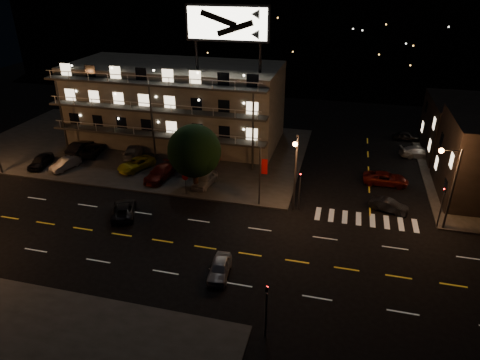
% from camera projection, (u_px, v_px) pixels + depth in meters
% --- Properties ---
extents(ground, '(140.00, 140.00, 0.00)m').
position_uv_depth(ground, '(184.00, 244.00, 37.56)').
color(ground, black).
rests_on(ground, ground).
extents(curb_nw, '(44.00, 24.00, 0.15)m').
position_uv_depth(curb_nw, '(140.00, 146.00, 57.99)').
color(curb_nw, '#31312F').
rests_on(curb_nw, ground).
extents(motel, '(28.00, 13.80, 18.10)m').
position_uv_depth(motel, '(176.00, 103.00, 58.12)').
color(motel, gray).
rests_on(motel, ground).
extents(hill_backdrop, '(120.00, 25.00, 24.00)m').
position_uv_depth(hill_backdrop, '(269.00, 20.00, 93.46)').
color(hill_backdrop, black).
rests_on(hill_backdrop, ground).
extents(streetlight_nc, '(0.44, 1.92, 8.00)m').
position_uv_depth(streetlight_nc, '(295.00, 167.00, 40.37)').
color(streetlight_nc, '#2D2D30').
rests_on(streetlight_nc, ground).
extents(streetlight_ne, '(1.92, 0.44, 8.00)m').
position_uv_depth(streetlight_ne, '(450.00, 181.00, 37.67)').
color(streetlight_ne, '#2D2D30').
rests_on(streetlight_ne, ground).
extents(signal_nw, '(0.20, 0.27, 4.60)m').
position_uv_depth(signal_nw, '(300.00, 187.00, 41.81)').
color(signal_nw, '#2D2D30').
rests_on(signal_nw, ground).
extents(signal_sw, '(0.20, 0.27, 4.60)m').
position_uv_depth(signal_sw, '(266.00, 306.00, 27.06)').
color(signal_sw, '#2D2D30').
rests_on(signal_sw, ground).
extents(signal_ne, '(0.27, 0.20, 4.60)m').
position_uv_depth(signal_ne, '(442.00, 203.00, 38.94)').
color(signal_ne, '#2D2D30').
rests_on(signal_ne, ground).
extents(banner_north, '(0.83, 0.16, 6.40)m').
position_uv_depth(banner_north, '(261.00, 175.00, 42.21)').
color(banner_north, '#2D2D30').
rests_on(banner_north, ground).
extents(stop_sign, '(0.91, 0.11, 2.61)m').
position_uv_depth(stop_sign, '(185.00, 181.00, 44.91)').
color(stop_sign, '#2D2D30').
rests_on(stop_sign, ground).
extents(tree, '(5.84, 5.62, 7.35)m').
position_uv_depth(tree, '(194.00, 152.00, 44.63)').
color(tree, black).
rests_on(tree, curb_nw).
extents(lot_car_0, '(2.22, 4.29, 1.40)m').
position_uv_depth(lot_car_0, '(41.00, 161.00, 51.73)').
color(lot_car_0, black).
rests_on(lot_car_0, curb_nw).
extents(lot_car_1, '(2.32, 4.12, 1.28)m').
position_uv_depth(lot_car_1, '(65.00, 164.00, 51.08)').
color(lot_car_1, gray).
rests_on(lot_car_1, curb_nw).
extents(lot_car_2, '(3.94, 5.22, 1.32)m').
position_uv_depth(lot_car_2, '(136.00, 164.00, 51.03)').
color(lot_car_2, yellow).
rests_on(lot_car_2, curb_nw).
extents(lot_car_3, '(2.57, 5.12, 1.43)m').
position_uv_depth(lot_car_3, '(160.00, 173.00, 48.63)').
color(lot_car_3, '#63140E').
rests_on(lot_car_3, curb_nw).
extents(lot_car_4, '(2.18, 4.24, 1.38)m').
position_uv_depth(lot_car_4, '(205.00, 179.00, 47.20)').
color(lot_car_4, gray).
rests_on(lot_car_4, curb_nw).
extents(lot_car_5, '(1.88, 4.76, 1.54)m').
position_uv_depth(lot_car_5, '(80.00, 147.00, 55.43)').
color(lot_car_5, black).
rests_on(lot_car_5, curb_nw).
extents(lot_car_6, '(3.05, 5.09, 1.32)m').
position_uv_depth(lot_car_6, '(92.00, 149.00, 55.08)').
color(lot_car_6, black).
rests_on(lot_car_6, curb_nw).
extents(lot_car_7, '(3.07, 5.37, 1.47)m').
position_uv_depth(lot_car_7, '(134.00, 151.00, 54.58)').
color(lot_car_7, gray).
rests_on(lot_car_7, curb_nw).
extents(lot_car_8, '(1.71, 3.86, 1.29)m').
position_uv_depth(lot_car_8, '(185.00, 158.00, 52.72)').
color(lot_car_8, black).
rests_on(lot_car_8, curb_nw).
extents(lot_car_9, '(1.57, 4.31, 1.41)m').
position_uv_depth(lot_car_9, '(210.00, 161.00, 51.78)').
color(lot_car_9, '#63140E').
rests_on(lot_car_9, curb_nw).
extents(side_car_0, '(3.98, 2.37, 1.24)m').
position_uv_depth(side_car_0, '(389.00, 206.00, 42.45)').
color(side_car_0, black).
rests_on(side_car_0, ground).
extents(side_car_1, '(4.94, 2.29, 1.37)m').
position_uv_depth(side_car_1, '(386.00, 179.00, 47.75)').
color(side_car_1, '#63140E').
rests_on(side_car_1, ground).
extents(side_car_2, '(5.12, 3.00, 1.39)m').
position_uv_depth(side_car_2, '(419.00, 152.00, 54.63)').
color(side_car_2, gray).
rests_on(side_car_2, ground).
extents(side_car_3, '(3.72, 1.53, 1.26)m').
position_uv_depth(side_car_3, '(406.00, 136.00, 59.93)').
color(side_car_3, black).
rests_on(side_car_3, ground).
extents(road_car_east, '(1.89, 3.92, 1.29)m').
position_uv_depth(road_car_east, '(220.00, 268.00, 33.56)').
color(road_car_east, gray).
rests_on(road_car_east, ground).
extents(road_car_west, '(3.71, 5.07, 1.28)m').
position_uv_depth(road_car_west, '(124.00, 210.00, 41.70)').
color(road_car_west, black).
rests_on(road_car_west, ground).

